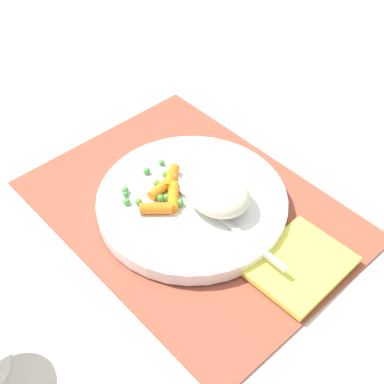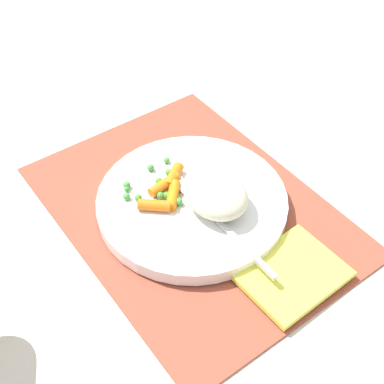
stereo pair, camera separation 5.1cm
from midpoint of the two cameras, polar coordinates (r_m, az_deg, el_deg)
The scene contains 8 objects.
ground_plane at distance 0.70m, azimuth -2.07°, elevation -2.07°, with size 2.40×2.40×0.00m, color beige.
placemat at distance 0.70m, azimuth -2.08°, elevation -1.90°, with size 0.41×0.30×0.01m, color #9E4733.
plate at distance 0.69m, azimuth -2.10°, elevation -1.21°, with size 0.24×0.24×0.02m, color white.
rice_mound at distance 0.66m, azimuth 0.40°, elevation -0.05°, with size 0.09×0.07×0.04m, color beige.
carrot_portion at distance 0.68m, azimuth -4.94°, elevation -0.12°, with size 0.07×0.09×0.01m.
pea_scatter at distance 0.69m, azimuth -6.50°, elevation 0.07°, with size 0.08×0.09×0.01m.
fork at distance 0.66m, azimuth 0.03°, elevation -2.26°, with size 0.20×0.02×0.01m.
napkin at distance 0.64m, azimuth 9.03°, elevation -7.68°, with size 0.09×0.12×0.01m, color #EAE54C.
Camera 1 is at (-0.35, 0.32, 0.52)m, focal length 50.64 mm.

